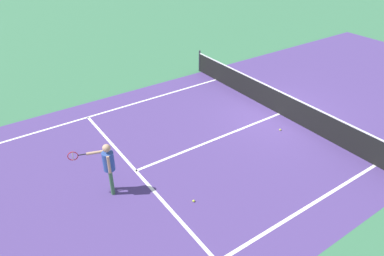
{
  "coord_description": "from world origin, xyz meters",
  "views": [
    {
      "loc": [
        8.14,
        -9.92,
        6.9
      ],
      "look_at": [
        0.24,
        -4.42,
        1.0
      ],
      "focal_mm": 33.04,
      "sensor_mm": 36.0,
      "label": 1
    }
  ],
  "objects_px": {
    "tennis_ball_mid_court": "(194,201)",
    "player_near": "(108,163)",
    "net": "(281,103)",
    "tennis_ball_near_net": "(280,130)"
  },
  "relations": [
    {
      "from": "net",
      "to": "tennis_ball_mid_court",
      "type": "relative_size",
      "value": 166.96
    },
    {
      "from": "player_near",
      "to": "tennis_ball_near_net",
      "type": "relative_size",
      "value": 24.69
    },
    {
      "from": "net",
      "to": "tennis_ball_mid_court",
      "type": "height_order",
      "value": "net"
    },
    {
      "from": "net",
      "to": "player_near",
      "type": "xyz_separation_m",
      "value": [
        0.46,
        -7.4,
        0.52
      ]
    },
    {
      "from": "net",
      "to": "tennis_ball_near_net",
      "type": "xyz_separation_m",
      "value": [
        0.9,
        -0.91,
        -0.46
      ]
    },
    {
      "from": "tennis_ball_mid_court",
      "to": "player_near",
      "type": "bearing_deg",
      "value": -135.08
    },
    {
      "from": "tennis_ball_near_net",
      "to": "net",
      "type": "bearing_deg",
      "value": 134.71
    },
    {
      "from": "net",
      "to": "player_near",
      "type": "distance_m",
      "value": 7.43
    },
    {
      "from": "player_near",
      "to": "tennis_ball_near_net",
      "type": "height_order",
      "value": "player_near"
    },
    {
      "from": "player_near",
      "to": "tennis_ball_mid_court",
      "type": "bearing_deg",
      "value": 44.92
    }
  ]
}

